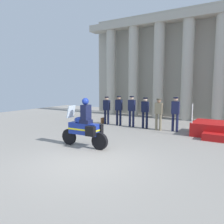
{
  "coord_description": "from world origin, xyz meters",
  "views": [
    {
      "loc": [
        4.24,
        -5.3,
        2.42
      ],
      "look_at": [
        -1.34,
        3.63,
        1.11
      ],
      "focal_mm": 36.26,
      "sensor_mm": 36.0,
      "label": 1
    }
  ],
  "objects_px": {
    "motorcycle_with_rider": "(85,127)",
    "officer_in_row_0": "(107,108)",
    "briefcase_on_ground": "(103,121)",
    "officer_in_row_4": "(159,112)",
    "officer_in_row_5": "(175,111)",
    "officer_in_row_3": "(145,110)",
    "officer_in_row_1": "(119,108)",
    "officer_in_row_2": "(132,109)"
  },
  "relations": [
    {
      "from": "officer_in_row_2",
      "to": "officer_in_row_4",
      "type": "relative_size",
      "value": 1.05
    },
    {
      "from": "officer_in_row_0",
      "to": "officer_in_row_1",
      "type": "bearing_deg",
      "value": -178.9
    },
    {
      "from": "officer_in_row_2",
      "to": "briefcase_on_ground",
      "type": "xyz_separation_m",
      "value": [
        -1.99,
        0.02,
        -0.85
      ]
    },
    {
      "from": "officer_in_row_4",
      "to": "officer_in_row_5",
      "type": "bearing_deg",
      "value": -172.66
    },
    {
      "from": "motorcycle_with_rider",
      "to": "briefcase_on_ground",
      "type": "xyz_separation_m",
      "value": [
        -2.42,
        4.73,
        -0.61
      ]
    },
    {
      "from": "officer_in_row_2",
      "to": "officer_in_row_5",
      "type": "xyz_separation_m",
      "value": [
        2.48,
        -0.0,
        0.01
      ]
    },
    {
      "from": "officer_in_row_1",
      "to": "officer_in_row_5",
      "type": "relative_size",
      "value": 0.98
    },
    {
      "from": "officer_in_row_4",
      "to": "briefcase_on_ground",
      "type": "xyz_separation_m",
      "value": [
        -3.65,
        0.19,
        -0.8
      ]
    },
    {
      "from": "officer_in_row_2",
      "to": "officer_in_row_3",
      "type": "height_order",
      "value": "officer_in_row_2"
    },
    {
      "from": "officer_in_row_0",
      "to": "motorcycle_with_rider",
      "type": "xyz_separation_m",
      "value": [
        2.06,
        -4.61,
        -0.19
      ]
    },
    {
      "from": "officer_in_row_2",
      "to": "officer_in_row_4",
      "type": "bearing_deg",
      "value": 170.08
    },
    {
      "from": "officer_in_row_0",
      "to": "officer_in_row_2",
      "type": "distance_m",
      "value": 1.63
    },
    {
      "from": "motorcycle_with_rider",
      "to": "briefcase_on_ground",
      "type": "distance_m",
      "value": 5.35
    },
    {
      "from": "officer_in_row_3",
      "to": "motorcycle_with_rider",
      "type": "relative_size",
      "value": 0.81
    },
    {
      "from": "officer_in_row_0",
      "to": "officer_in_row_1",
      "type": "relative_size",
      "value": 0.97
    },
    {
      "from": "officer_in_row_4",
      "to": "motorcycle_with_rider",
      "type": "xyz_separation_m",
      "value": [
        -1.23,
        -4.55,
        -0.19
      ]
    },
    {
      "from": "officer_in_row_0",
      "to": "officer_in_row_3",
      "type": "distance_m",
      "value": 2.48
    },
    {
      "from": "officer_in_row_0",
      "to": "officer_in_row_5",
      "type": "relative_size",
      "value": 0.95
    },
    {
      "from": "briefcase_on_ground",
      "to": "officer_in_row_2",
      "type": "bearing_deg",
      "value": -0.52
    },
    {
      "from": "briefcase_on_ground",
      "to": "officer_in_row_3",
      "type": "bearing_deg",
      "value": -1.61
    },
    {
      "from": "officer_in_row_4",
      "to": "officer_in_row_5",
      "type": "height_order",
      "value": "officer_in_row_5"
    },
    {
      "from": "officer_in_row_5",
      "to": "briefcase_on_ground",
      "type": "relative_size",
      "value": 4.88
    },
    {
      "from": "officer_in_row_4",
      "to": "officer_in_row_2",
      "type": "bearing_deg",
      "value": -9.92
    },
    {
      "from": "officer_in_row_1",
      "to": "officer_in_row_3",
      "type": "distance_m",
      "value": 1.68
    },
    {
      "from": "officer_in_row_5",
      "to": "motorcycle_with_rider",
      "type": "height_order",
      "value": "motorcycle_with_rider"
    },
    {
      "from": "officer_in_row_0",
      "to": "officer_in_row_5",
      "type": "height_order",
      "value": "officer_in_row_5"
    },
    {
      "from": "officer_in_row_1",
      "to": "officer_in_row_2",
      "type": "height_order",
      "value": "officer_in_row_2"
    },
    {
      "from": "officer_in_row_4",
      "to": "briefcase_on_ground",
      "type": "height_order",
      "value": "officer_in_row_4"
    },
    {
      "from": "officer_in_row_3",
      "to": "briefcase_on_ground",
      "type": "bearing_deg",
      "value": -5.65
    },
    {
      "from": "officer_in_row_5",
      "to": "briefcase_on_ground",
      "type": "distance_m",
      "value": 4.55
    },
    {
      "from": "officer_in_row_0",
      "to": "officer_in_row_3",
      "type": "bearing_deg",
      "value": 176.9
    },
    {
      "from": "officer_in_row_2",
      "to": "motorcycle_with_rider",
      "type": "xyz_separation_m",
      "value": [
        0.43,
        -4.72,
        -0.23
      ]
    },
    {
      "from": "officer_in_row_5",
      "to": "officer_in_row_3",
      "type": "bearing_deg",
      "value": -2.02
    },
    {
      "from": "officer_in_row_2",
      "to": "officer_in_row_0",
      "type": "bearing_deg",
      "value": -0.43
    },
    {
      "from": "motorcycle_with_rider",
      "to": "officer_in_row_3",
      "type": "bearing_deg",
      "value": -97.65
    },
    {
      "from": "officer_in_row_4",
      "to": "briefcase_on_ground",
      "type": "bearing_deg",
      "value": -7.0
    },
    {
      "from": "officer_in_row_0",
      "to": "officer_in_row_1",
      "type": "height_order",
      "value": "officer_in_row_1"
    },
    {
      "from": "officer_in_row_2",
      "to": "officer_in_row_5",
      "type": "relative_size",
      "value": 0.99
    },
    {
      "from": "officer_in_row_0",
      "to": "officer_in_row_4",
      "type": "xyz_separation_m",
      "value": [
        3.28,
        -0.07,
        -0.0
      ]
    },
    {
      "from": "officer_in_row_1",
      "to": "officer_in_row_3",
      "type": "bearing_deg",
      "value": 174.89
    },
    {
      "from": "officer_in_row_3",
      "to": "briefcase_on_ground",
      "type": "xyz_separation_m",
      "value": [
        -2.84,
        0.08,
        -0.82
      ]
    },
    {
      "from": "motorcycle_with_rider",
      "to": "officer_in_row_0",
      "type": "bearing_deg",
      "value": -68.47
    }
  ]
}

